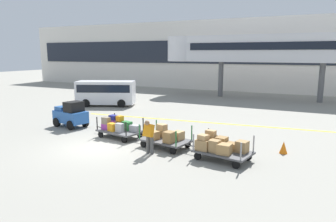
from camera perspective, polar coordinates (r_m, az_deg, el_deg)
ground_plane at (r=15.26m, az=-12.83°, el=-6.53°), size 120.00×120.00×0.00m
apron_lead_line at (r=20.17m, az=8.86°, el=-2.22°), size 18.65×2.16×0.01m
terminal_building at (r=38.43m, az=12.18°, el=9.95°), size 61.40×2.51×8.35m
jet_bridge at (r=31.92m, az=14.98°, el=10.94°), size 19.12×3.00×6.18m
baggage_tug at (r=19.73m, az=-17.38°, el=-0.64°), size 2.26×1.55×1.58m
baggage_cart_lead at (r=16.77m, az=-9.01°, el=-2.91°), size 3.08×1.79×1.10m
baggage_cart_middle at (r=14.75m, az=-0.36°, el=-4.82°), size 3.08×1.79×1.10m
baggage_cart_tail at (r=13.27m, az=9.49°, el=-6.46°), size 3.08×1.79×1.12m
baggage_handler at (r=13.72m, az=-3.51°, el=-4.46°), size 0.41×0.45×1.56m
shuttle_van at (r=27.02m, az=-11.31°, el=3.57°), size 5.16×3.63×2.10m
safety_cone_near at (r=14.88m, az=20.41°, el=-6.28°), size 0.36×0.36×0.55m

